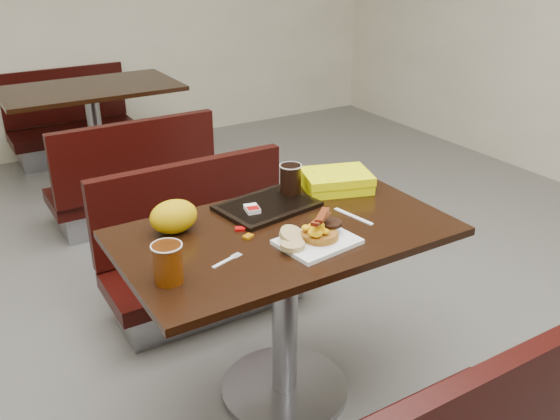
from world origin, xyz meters
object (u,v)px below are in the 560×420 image
pancake_stack (320,234)px  hashbrown_sleeve_left (252,209)px  table_near (285,315)px  bench_far_s (128,170)px  tray (267,206)px  bench_far_n (72,117)px  knife (353,216)px  platter (317,242)px  table_far (96,138)px  coffee_cup_near (168,263)px  clamshell (336,181)px  paper_bag (174,217)px  coffee_cup_far (291,179)px  bench_near_n (208,246)px  fork (223,262)px

pancake_stack → hashbrown_sleeve_left: pancake_stack is taller
table_near → bench_far_s: table_near is taller
tray → bench_far_n: bearing=82.0°
knife → platter: bearing=-75.8°
bench_far_s → table_far: bearing=90.0°
bench_far_n → coffee_cup_near: (-0.49, -3.42, 0.45)m
bench_far_s → pancake_stack: (0.05, -2.04, 0.42)m
table_far → clamshell: clamshell is taller
paper_bag → table_near: bearing=-28.4°
bench_far_s → knife: bearing=-81.9°
bench_far_s → clamshell: (0.38, -1.69, 0.43)m
coffee_cup_near → tray: bearing=30.7°
knife → coffee_cup_far: 0.32m
table_near → bench_near_n: table_near is taller
table_far → bench_far_s: 0.70m
pancake_stack → hashbrown_sleeve_left: (-0.10, 0.31, -0.00)m
table_far → hashbrown_sleeve_left: size_ratio=17.63×
table_near → pancake_stack: 0.43m
table_far → fork: bearing=-96.4°
table_near → hashbrown_sleeve_left: hashbrown_sleeve_left is taller
pancake_stack → paper_bag: (-0.40, 0.33, 0.03)m
platter → coffee_cup_far: (0.14, 0.40, 0.07)m
tray → hashbrown_sleeve_left: (-0.08, -0.03, 0.02)m
bench_far_s → bench_far_n: bearing=90.0°
coffee_cup_near → bench_far_n: bearing=81.8°
table_near → coffee_cup_near: 0.67m
platter → fork: 0.34m
table_near → paper_bag: 0.59m
tray → coffee_cup_far: size_ratio=3.13×
table_far → coffee_cup_near: (-0.49, -2.72, 0.44)m
fork → bench_near_n: bearing=51.6°
bench_near_n → fork: (-0.30, -0.80, 0.39)m
bench_far_s → coffee_cup_far: size_ratio=8.60×
bench_near_n → tray: bearing=-85.8°
knife → clamshell: clamshell is taller
platter → paper_bag: paper_bag is taller
bench_near_n → pancake_stack: pancake_stack is taller
bench_far_n → coffee_cup_far: 3.09m
platter → knife: (0.24, 0.11, -0.01)m
bench_near_n → table_far: bearing=90.0°
table_far → bench_far_s: (0.00, -0.70, -0.02)m
coffee_cup_near → bench_far_s: bearing=76.2°
bench_far_n → tray: tray is taller
tray → hashbrown_sleeve_left: size_ratio=5.35×
table_near → bench_far_n: size_ratio=1.20×
bench_far_n → tray: size_ratio=2.74×
coffee_cup_far → table_near: bearing=-125.6°
table_near → bench_near_n: bearing=90.0°
table_near → fork: (-0.30, -0.10, 0.38)m
bench_near_n → table_far: 1.90m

